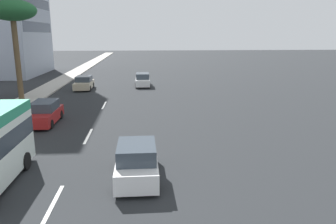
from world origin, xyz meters
The scene contains 10 objects.
ground_plane centered at (31.50, 0.00, 0.00)m, with size 198.00×198.00×0.00m, color #26282B.
sidewalk_right centered at (31.50, 7.68, 0.07)m, with size 162.00×2.74×0.15m, color #B2ADA3.
lane_stripe_near centered at (5.79, 0.00, 0.01)m, with size 3.20×0.16×0.01m, color silver.
lane_stripe_mid centered at (14.45, 0.00, 0.01)m, with size 3.20×0.16×0.01m, color silver.
lane_stripe_far centered at (23.79, 0.00, 0.01)m, with size 3.20×0.16×0.01m, color silver.
car_lead centered at (33.05, 3.33, 0.75)m, with size 4.26×1.92×1.57m.
car_second centered at (7.91, -3.20, 0.79)m, with size 4.19×1.88×1.69m.
car_third centered at (34.91, -3.63, 0.78)m, with size 4.53×1.82×1.66m.
car_fifth centered at (17.81, 3.60, 0.77)m, with size 4.47×1.80×1.63m.
palm_tree centered at (25.82, 8.04, 8.26)m, with size 4.24×4.24×9.30m.
Camera 1 is at (-5.68, -3.47, 6.33)m, focal length 34.51 mm.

